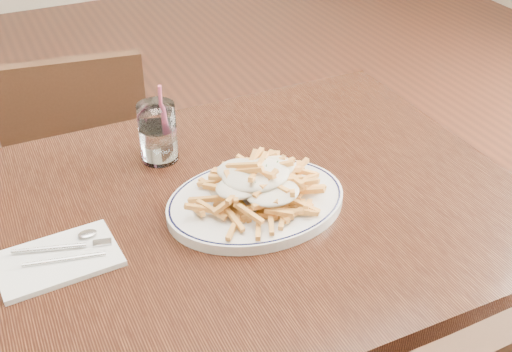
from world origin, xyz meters
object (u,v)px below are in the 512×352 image
table (208,245)px  water_glass (158,136)px  chair_far (83,161)px  fries_plate (256,202)px  loaded_fries (256,181)px

table → water_glass: 0.25m
table → chair_far: size_ratio=1.47×
table → water_glass: water_glass is taller
table → fries_plate: 0.13m
table → chair_far: 0.77m
fries_plate → loaded_fries: 0.05m
fries_plate → water_glass: water_glass is taller
table → fries_plate: (0.09, -0.02, 0.09)m
chair_far → water_glass: (0.09, -0.52, 0.34)m
chair_far → loaded_fries: 0.86m
loaded_fries → water_glass: 0.26m
fries_plate → water_glass: bearing=114.3°
fries_plate → loaded_fries: size_ratio=1.44×
table → loaded_fries: size_ratio=4.38×
fries_plate → chair_far: bearing=104.5°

